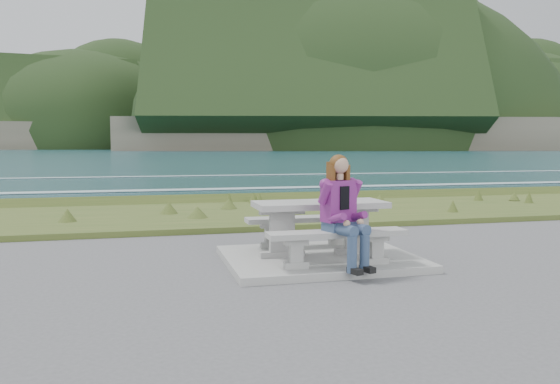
{
  "coord_description": "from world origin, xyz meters",
  "views": [
    {
      "loc": [
        -2.36,
        -7.11,
        1.63
      ],
      "look_at": [
        -0.27,
        1.2,
        0.89
      ],
      "focal_mm": 35.0,
      "sensor_mm": 36.0,
      "label": 1
    }
  ],
  "objects_px": {
    "bench_landward": "(337,239)",
    "seated_woman": "(346,227)",
    "bench_seaward": "(305,223)",
    "picnic_table": "(320,213)"
  },
  "relations": [
    {
      "from": "bench_landward",
      "to": "bench_seaward",
      "type": "relative_size",
      "value": 1.0
    },
    {
      "from": "bench_landward",
      "to": "bench_seaward",
      "type": "bearing_deg",
      "value": 90.0
    },
    {
      "from": "bench_landward",
      "to": "bench_seaward",
      "type": "distance_m",
      "value": 1.4
    },
    {
      "from": "seated_woman",
      "to": "bench_landward",
      "type": "bearing_deg",
      "value": 99.34
    },
    {
      "from": "bench_landward",
      "to": "seated_woman",
      "type": "relative_size",
      "value": 1.28
    },
    {
      "from": "picnic_table",
      "to": "bench_seaward",
      "type": "xyz_separation_m",
      "value": [
        0.0,
        0.7,
        -0.23
      ]
    },
    {
      "from": "picnic_table",
      "to": "bench_landward",
      "type": "relative_size",
      "value": 1.0
    },
    {
      "from": "bench_seaward",
      "to": "seated_woman",
      "type": "height_order",
      "value": "seated_woman"
    },
    {
      "from": "seated_woman",
      "to": "bench_seaward",
      "type": "bearing_deg",
      "value": 75.73
    },
    {
      "from": "picnic_table",
      "to": "seated_woman",
      "type": "height_order",
      "value": "seated_woman"
    }
  ]
}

